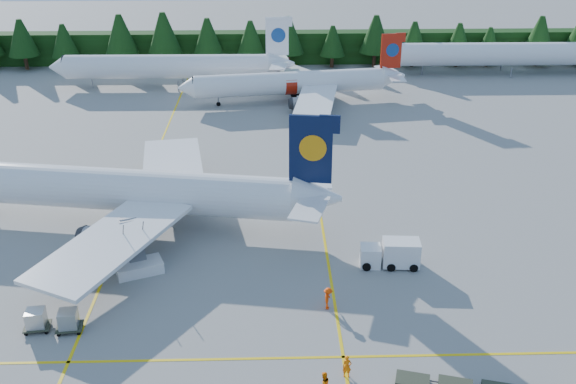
{
  "coord_description": "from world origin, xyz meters",
  "views": [
    {
      "loc": [
        0.9,
        -43.09,
        31.06
      ],
      "look_at": [
        2.53,
        14.96,
        3.5
      ],
      "focal_mm": 40.0,
      "sensor_mm": 36.0,
      "label": 1
    }
  ],
  "objects_px": {
    "airliner_red": "(286,84)",
    "service_truck": "(390,253)",
    "airliner_navy": "(108,190)",
    "airstairs": "(138,263)"
  },
  "relations": [
    {
      "from": "airliner_navy",
      "to": "service_truck",
      "type": "distance_m",
      "value": 28.64
    },
    {
      "from": "airstairs",
      "to": "service_truck",
      "type": "height_order",
      "value": "airstairs"
    },
    {
      "from": "airliner_red",
      "to": "airstairs",
      "type": "relative_size",
      "value": 5.77
    },
    {
      "from": "airliner_navy",
      "to": "airliner_red",
      "type": "distance_m",
      "value": 44.58
    },
    {
      "from": "airliner_navy",
      "to": "airstairs",
      "type": "xyz_separation_m",
      "value": [
        4.46,
        -9.33,
        -2.95
      ]
    },
    {
      "from": "airliner_navy",
      "to": "service_truck",
      "type": "bearing_deg",
      "value": -9.16
    },
    {
      "from": "airliner_navy",
      "to": "service_truck",
      "type": "xyz_separation_m",
      "value": [
        27.06,
        -9.04,
        -2.48
      ]
    },
    {
      "from": "airliner_red",
      "to": "service_truck",
      "type": "bearing_deg",
      "value": -88.84
    },
    {
      "from": "airliner_navy",
      "to": "airstairs",
      "type": "height_order",
      "value": "airliner_navy"
    },
    {
      "from": "airliner_red",
      "to": "airstairs",
      "type": "xyz_separation_m",
      "value": [
        -14.5,
        -49.67,
        -2.32
      ]
    }
  ]
}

